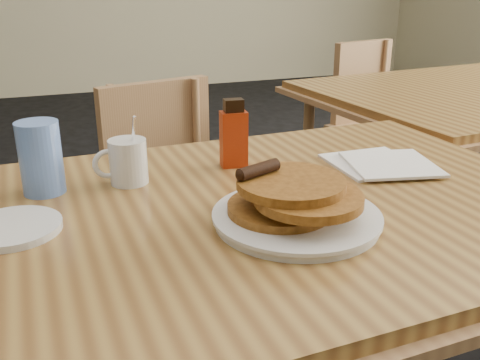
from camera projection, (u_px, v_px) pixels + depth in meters
name	position (u px, v px, depth m)	size (l,w,h in m)	color
main_table	(252.00, 224.00, 0.98)	(1.27, 0.87, 0.75)	olive
chair_main_far	(166.00, 192.00, 1.70)	(0.46, 0.47, 0.83)	#9C7449
chair_neighbor_far	(369.00, 110.00, 2.74)	(0.45, 0.46, 0.83)	#9C7449
pancake_plate	(296.00, 206.00, 0.88)	(0.28, 0.28, 0.10)	silver
coffee_mug	(127.00, 161.00, 1.04)	(0.11, 0.07, 0.14)	silver
syrup_bottle	(234.00, 136.00, 1.13)	(0.06, 0.04, 0.15)	maroon
napkin_stack	(382.00, 164.00, 1.15)	(0.22, 0.23, 0.01)	white
blue_tumbler	(41.00, 158.00, 0.99)	(0.08, 0.08, 0.14)	#5E86DC
side_saucer	(12.00, 228.00, 0.86)	(0.16, 0.16, 0.01)	silver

